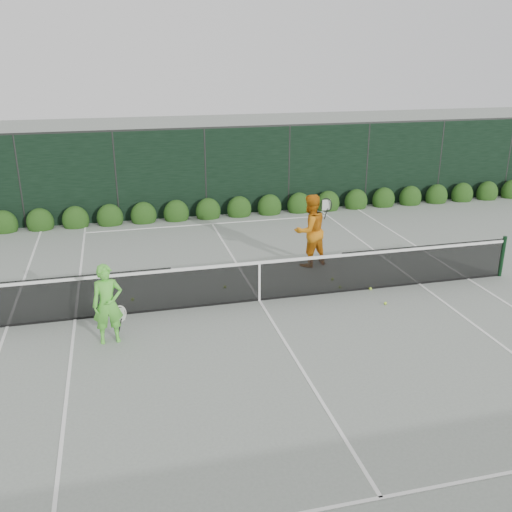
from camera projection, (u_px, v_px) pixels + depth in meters
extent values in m
plane|color=gray|center=(259.00, 301.00, 13.25)|extent=(80.00, 80.00, 0.00)
cylinder|color=#113319|center=(502.00, 256.00, 14.53)|extent=(0.10, 0.10, 1.07)
cube|color=black|center=(68.00, 299.00, 12.12)|extent=(4.40, 0.01, 1.02)
cube|color=black|center=(259.00, 282.00, 13.09)|extent=(4.00, 0.01, 0.96)
cube|color=black|center=(424.00, 265.00, 14.03)|extent=(4.40, 0.01, 1.02)
cube|color=white|center=(259.00, 263.00, 12.93)|extent=(12.80, 0.03, 0.07)
cube|color=black|center=(259.00, 300.00, 13.24)|extent=(12.80, 0.02, 0.04)
cube|color=white|center=(259.00, 282.00, 13.09)|extent=(0.05, 0.03, 0.91)
imported|color=#5CD33E|center=(108.00, 304.00, 11.13)|extent=(0.63, 0.44, 1.63)
torus|color=silver|center=(119.00, 314.00, 11.37)|extent=(0.29, 0.13, 0.30)
cylinder|color=black|center=(120.00, 325.00, 11.45)|extent=(0.10, 0.03, 0.30)
imported|color=orange|center=(310.00, 230.00, 15.12)|extent=(1.13, 0.99, 1.95)
torus|color=black|center=(326.00, 205.00, 14.77)|extent=(0.28, 0.16, 0.30)
cylinder|color=black|center=(326.00, 214.00, 14.85)|extent=(0.10, 0.03, 0.30)
cube|color=white|center=(7.00, 326.00, 12.00)|extent=(0.06, 23.77, 0.01)
cube|color=white|center=(468.00, 279.00, 14.50)|extent=(0.06, 23.77, 0.01)
cube|color=white|center=(75.00, 319.00, 12.31)|extent=(0.06, 23.77, 0.01)
cube|color=white|center=(419.00, 284.00, 14.18)|extent=(0.06, 23.77, 0.01)
cube|color=white|center=(190.00, 188.00, 24.09)|extent=(11.03, 0.06, 0.01)
cube|color=white|center=(212.00, 224.00, 19.08)|extent=(8.23, 0.06, 0.01)
cube|color=white|center=(381.00, 498.00, 7.41)|extent=(8.23, 0.06, 0.01)
cube|color=white|center=(259.00, 300.00, 13.25)|extent=(0.06, 12.80, 0.01)
cube|color=black|center=(205.00, 173.00, 19.58)|extent=(32.00, 0.06, 3.00)
cube|color=#262826|center=(204.00, 128.00, 19.06)|extent=(32.00, 0.06, 0.06)
cylinder|color=#262826|center=(20.00, 182.00, 18.21)|extent=(0.08, 0.08, 3.00)
cylinder|color=#262826|center=(116.00, 178.00, 18.89)|extent=(0.08, 0.08, 3.00)
cylinder|color=#262826|center=(205.00, 173.00, 19.58)|extent=(0.08, 0.08, 3.00)
cylinder|color=#262826|center=(289.00, 169.00, 20.26)|extent=(0.08, 0.08, 3.00)
cylinder|color=#262826|center=(367.00, 165.00, 20.95)|extent=(0.08, 0.08, 3.00)
cylinder|color=#262826|center=(440.00, 161.00, 21.63)|extent=(0.08, 0.08, 3.00)
cylinder|color=#262826|center=(508.00, 158.00, 22.31)|extent=(0.08, 0.08, 3.00)
ellipsoid|color=black|center=(4.00, 225.00, 18.19)|extent=(0.86, 0.65, 0.94)
ellipsoid|color=black|center=(40.00, 222.00, 18.44)|extent=(0.86, 0.65, 0.94)
ellipsoid|color=black|center=(76.00, 220.00, 18.69)|extent=(0.86, 0.65, 0.94)
ellipsoid|color=black|center=(110.00, 218.00, 18.94)|extent=(0.86, 0.65, 0.94)
ellipsoid|color=black|center=(144.00, 216.00, 19.19)|extent=(0.86, 0.65, 0.94)
ellipsoid|color=black|center=(176.00, 213.00, 19.44)|extent=(0.86, 0.65, 0.94)
ellipsoid|color=black|center=(208.00, 211.00, 19.69)|extent=(0.86, 0.65, 0.94)
ellipsoid|color=black|center=(239.00, 209.00, 19.94)|extent=(0.86, 0.65, 0.94)
ellipsoid|color=black|center=(269.00, 207.00, 20.19)|extent=(0.86, 0.65, 0.94)
ellipsoid|color=black|center=(299.00, 205.00, 20.44)|extent=(0.86, 0.65, 0.94)
ellipsoid|color=black|center=(328.00, 204.00, 20.69)|extent=(0.86, 0.65, 0.94)
ellipsoid|color=black|center=(356.00, 202.00, 20.94)|extent=(0.86, 0.65, 0.94)
ellipsoid|color=black|center=(383.00, 200.00, 21.19)|extent=(0.86, 0.65, 0.94)
ellipsoid|color=black|center=(410.00, 198.00, 21.45)|extent=(0.86, 0.65, 0.94)
ellipsoid|color=black|center=(436.00, 196.00, 21.70)|extent=(0.86, 0.65, 0.94)
ellipsoid|color=black|center=(462.00, 195.00, 21.95)|extent=(0.86, 0.65, 0.94)
ellipsoid|color=black|center=(487.00, 193.00, 22.20)|extent=(0.86, 0.65, 0.94)
ellipsoid|color=black|center=(512.00, 191.00, 22.45)|extent=(0.86, 0.65, 0.94)
sphere|color=#C0F436|center=(340.00, 287.00, 13.92)|extent=(0.07, 0.07, 0.07)
sphere|color=#C0F436|center=(332.00, 279.00, 14.40)|extent=(0.07, 0.07, 0.07)
sphere|color=#C0F436|center=(371.00, 289.00, 13.82)|extent=(0.07, 0.07, 0.07)
sphere|color=#C0F436|center=(385.00, 303.00, 13.03)|extent=(0.07, 0.07, 0.07)
sphere|color=#C0F436|center=(225.00, 287.00, 13.93)|extent=(0.07, 0.07, 0.07)
sphere|color=#C0F436|center=(132.00, 299.00, 13.24)|extent=(0.07, 0.07, 0.07)
sphere|color=#C0F436|center=(260.00, 285.00, 14.05)|extent=(0.07, 0.07, 0.07)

